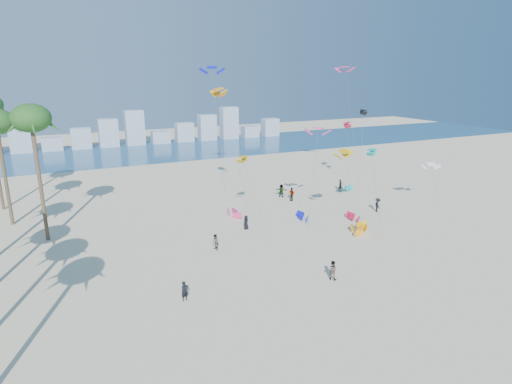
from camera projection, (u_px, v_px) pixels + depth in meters
name	position (u px, v px, depth m)	size (l,w,h in m)	color
ground	(310.00, 304.00, 32.42)	(220.00, 220.00, 0.00)	beige
ocean	(138.00, 152.00, 95.07)	(220.00, 220.00, 0.00)	navy
kitesurfer_near	(185.00, 291.00, 32.75)	(0.58, 0.38, 1.59)	black
kitesurfer_mid	(332.00, 270.00, 36.10)	(0.83, 0.64, 1.70)	gray
kitesurfers_far	(301.00, 202.00, 55.01)	(25.20, 14.84, 1.88)	black
grounded_kites	(321.00, 214.00, 51.66)	(21.84, 16.35, 0.92)	#0C11D8
flying_kites	(300.00, 106.00, 56.11)	(27.50, 29.96, 18.61)	#DCA10B
distant_skyline	(124.00, 133.00, 102.44)	(85.00, 3.00, 8.40)	#9EADBF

